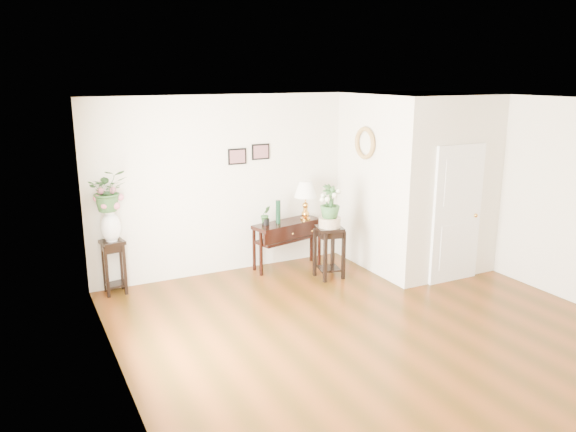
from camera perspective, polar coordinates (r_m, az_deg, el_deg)
floor at (r=7.31m, az=8.11°, el=-11.02°), size 6.00×5.50×0.02m
ceiling at (r=6.62m, az=8.97°, el=11.46°), size 6.00×5.50×0.02m
wall_back at (r=9.16m, az=-1.38°, el=3.56°), size 6.00×0.02×2.80m
wall_front at (r=4.96m, az=27.16°, el=-7.52°), size 6.00×0.02×2.80m
wall_left at (r=5.72m, az=-17.02°, el=-3.74°), size 0.02×5.50×2.80m
wall_right at (r=8.87m, az=24.63°, el=1.89°), size 0.02×5.50×2.80m
partition at (r=9.46m, az=12.82°, el=3.55°), size 1.80×1.95×2.80m
door at (r=8.80m, az=16.79°, el=0.16°), size 0.90×0.05×2.10m
art_print_left at (r=8.81m, az=-5.18°, el=6.04°), size 0.30×0.02×0.25m
art_print_right at (r=8.96m, az=-2.80°, el=6.54°), size 0.30×0.02×0.25m
wall_ornament at (r=8.90m, az=7.80°, el=7.35°), size 0.07×0.51×0.51m
console_table at (r=9.15m, az=-0.09°, el=-2.97°), size 1.23×0.65×0.78m
table_lamp at (r=9.11m, az=1.79°, el=1.77°), size 0.46×0.46×0.65m
green_vase at (r=8.93m, az=-1.01°, el=0.33°), size 0.09×0.09×0.37m
potted_plant at (r=8.85m, az=-2.29°, el=0.02°), size 0.16×0.13×0.29m
plant_stand_a at (r=8.49m, az=-17.24°, el=-4.98°), size 0.35×0.35×0.79m
porcelain_vase at (r=8.32m, az=-17.56°, el=-0.93°), size 0.34×0.34×0.49m
lily_arrangement at (r=8.21m, az=-17.80°, el=2.26°), size 0.55×0.48×0.60m
plant_stand_b at (r=8.75m, az=4.19°, el=-3.70°), size 0.46×0.46×0.82m
ceramic_bowl at (r=8.61m, az=4.25°, el=-0.60°), size 0.40×0.40×0.15m
narcissus at (r=8.54m, az=4.29°, el=1.39°), size 0.37×0.37×0.54m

